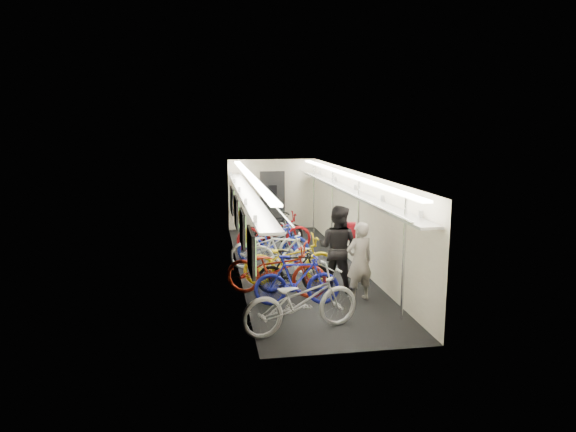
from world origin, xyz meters
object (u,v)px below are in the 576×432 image
object	(u,v)px
passenger_mid	(338,248)
backpack	(350,231)
bicycle_1	(297,280)
passenger_near	(359,261)
bicycle_0	(301,300)

from	to	relation	value
passenger_mid	backpack	xyz separation A→B (m)	(0.27, 0.04, 0.35)
bicycle_1	passenger_mid	bearing A→B (deg)	-46.45
bicycle_1	passenger_near	size ratio (longest dim) A/B	1.05
passenger_near	passenger_mid	world-z (taller)	passenger_mid
passenger_near	passenger_mid	bearing A→B (deg)	-83.45
passenger_near	passenger_mid	distance (m)	0.77
passenger_mid	backpack	size ratio (longest dim) A/B	4.89
bicycle_0	passenger_near	xyz separation A→B (m)	(1.48, 1.45, 0.24)
passenger_mid	backpack	world-z (taller)	passenger_mid
bicycle_0	passenger_mid	bearing A→B (deg)	-43.77
bicycle_1	passenger_mid	world-z (taller)	passenger_mid
bicycle_0	passenger_near	bearing A→B (deg)	-60.14
bicycle_0	bicycle_1	xyz separation A→B (m)	(0.17, 1.33, -0.05)
bicycle_0	passenger_mid	world-z (taller)	passenger_mid
backpack	bicycle_1	bearing A→B (deg)	-128.27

